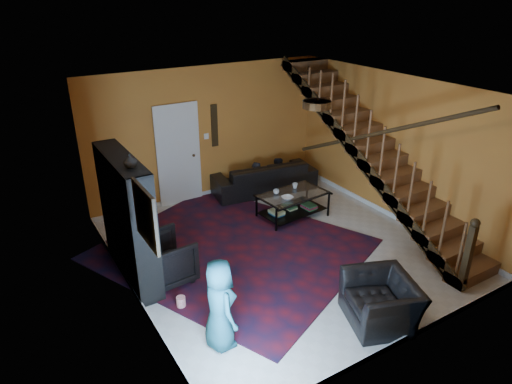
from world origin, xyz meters
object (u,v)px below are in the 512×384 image
Objects in this scene: bookshelf at (128,221)px; coffee_table at (293,203)px; sofa at (263,177)px; armchair_left at (164,260)px; armchair_right at (381,301)px.

bookshelf is 1.45× the size of coffee_table.
sofa is at bearing 25.84° from bookshelf.
bookshelf is 3.41m from coffee_table.
armchair_left reaches higher than coffee_table.
bookshelf is at bearing -117.98° from armchair_right.
coffee_table is (2.97, 0.74, -0.09)m from armchair_left.
coffee_table is at bearing -173.67° from armchair_right.
bookshelf is 0.87× the size of sofa.
coffee_table is (-0.18, -1.38, -0.05)m from sofa.
bookshelf is 3.87m from armchair_right.
bookshelf reaches higher than sofa.
sofa is 4.65m from armchair_right.
sofa is at bearing 82.39° from coffee_table.
armchair_right is at bearing -48.40° from bookshelf.
armchair_right reaches higher than coffee_table.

